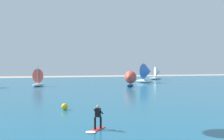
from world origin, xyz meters
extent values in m
cube|color=#1E607F|center=(0.00, 49.11, 0.05)|extent=(160.00, 90.00, 0.10)
cube|color=red|center=(-2.21, 13.68, 0.12)|extent=(1.25, 1.34, 0.05)
cylinder|color=black|center=(-2.41, 13.62, 0.55)|extent=(0.14, 0.14, 0.80)
cylinder|color=black|center=(-2.00, 13.73, 0.55)|extent=(0.14, 0.14, 0.80)
cube|color=black|center=(-2.21, 13.68, 1.25)|extent=(0.42, 0.40, 0.60)
sphere|color=tan|center=(-2.21, 13.68, 1.66)|extent=(0.22, 0.22, 0.22)
cylinder|color=black|center=(-2.32, 13.88, 1.30)|extent=(0.40, 0.44, 0.39)
cylinder|color=black|center=(-1.99, 13.59, 1.30)|extent=(0.40, 0.44, 0.39)
ellipsoid|color=white|center=(-2.83, 12.96, 0.14)|extent=(0.92, 0.91, 0.08)
ellipsoid|color=navy|center=(11.61, 46.43, 0.39)|extent=(2.80, 3.07, 0.58)
cylinder|color=silver|center=(11.70, 46.54, 2.23)|extent=(0.10, 0.10, 3.10)
cone|color=#D84C3F|center=(11.27, 46.02, 2.08)|extent=(2.87, 2.71, 2.61)
ellipsoid|color=silver|center=(28.30, 70.34, 0.46)|extent=(4.06, 2.19, 0.72)
cylinder|color=silver|center=(28.12, 70.38, 2.75)|extent=(0.12, 0.12, 3.86)
cone|color=white|center=(28.94, 70.19, 2.56)|extent=(2.40, 3.55, 3.24)
ellipsoid|color=silver|center=(-6.51, 52.16, 0.43)|extent=(3.22, 3.43, 0.66)
cylinder|color=silver|center=(-6.62, 52.03, 2.51)|extent=(0.11, 0.11, 3.50)
cone|color=#D84C3F|center=(-6.11, 52.61, 2.33)|extent=(3.22, 3.09, 2.94)
ellipsoid|color=white|center=(19.15, 57.23, 0.53)|extent=(4.03, 4.61, 0.86)
cylinder|color=silver|center=(19.02, 57.40, 3.25)|extent=(0.14, 0.14, 4.59)
cone|color=#3F72CC|center=(19.63, 56.60, 3.03)|extent=(4.28, 3.93, 3.85)
sphere|color=yellow|center=(-3.71, 22.19, 0.42)|extent=(0.64, 0.64, 0.64)
camera|label=1|loc=(-5.91, -3.50, 4.45)|focal=41.52mm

